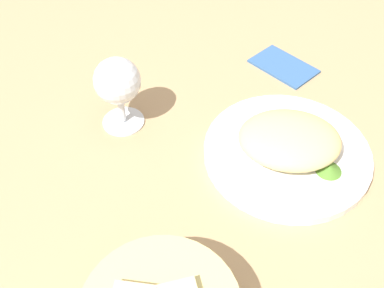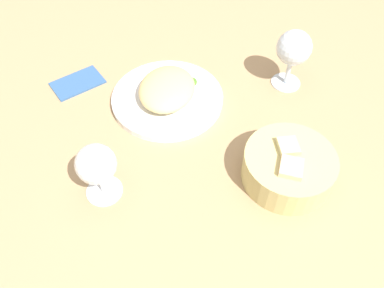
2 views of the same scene
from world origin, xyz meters
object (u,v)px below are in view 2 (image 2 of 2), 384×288
Objects in this scene: plate at (168,98)px; bread_basket at (288,167)px; wine_glass_near at (97,166)px; folded_napkin at (77,82)px; wine_glass_far at (294,50)px.

plate is 30.14cm from bread_basket.
bread_basket is at bearing 107.42° from wine_glass_near.
folded_napkin is (-1.09, -21.23, -0.30)cm from plate.
wine_glass_far is (-35.84, 29.88, 1.48)cm from wine_glass_near.
plate is at bearing -119.80° from bread_basket.
plate is at bearing -50.48° from folded_napkin.
wine_glass_far is 47.73cm from folded_napkin.
wine_glass_far reaches higher than bread_basket.
plate is at bearing 168.02° from wine_glass_near.
wine_glass_near is at bearing -105.81° from folded_napkin.
plate is 21.26cm from folded_napkin.
bread_basket is 26.72cm from wine_glass_far.
folded_napkin is (9.99, -45.86, -8.66)cm from wine_glass_far.
folded_napkin is at bearing -108.72° from bread_basket.
wine_glass_near is (9.83, -31.32, 4.43)cm from bread_basket.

